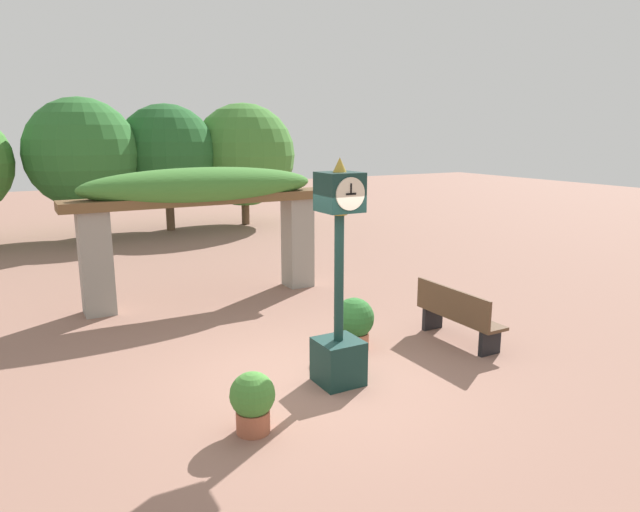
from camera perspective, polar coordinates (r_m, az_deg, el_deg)
ground_plane at (r=7.80m, az=-0.72°, el=-12.41°), size 60.00×60.00×0.00m
pedestal_clock at (r=7.34m, az=1.90°, el=-3.80°), size 0.56×0.56×2.96m
pergola at (r=11.30m, az=-11.60°, el=5.42°), size 5.21×1.14×2.60m
potted_plant_near_left at (r=6.50m, az=-6.76°, el=-14.15°), size 0.51×0.51×0.70m
potted_plant_near_right at (r=8.74m, az=3.41°, el=-6.65°), size 0.62×0.62×0.81m
park_bench at (r=9.27m, az=13.55°, el=-5.77°), size 0.42×1.63×0.89m
tree_line at (r=19.46m, az=-17.88°, el=9.49°), size 12.03×3.76×4.31m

